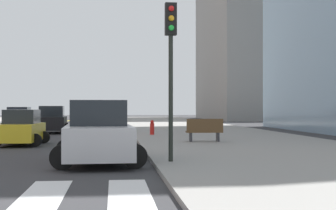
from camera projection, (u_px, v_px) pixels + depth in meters
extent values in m
cube|color=gray|center=(229.00, 140.00, 27.39)|extent=(10.00, 120.00, 0.15)
cube|color=silver|center=(43.00, 195.00, 10.65)|extent=(0.90, 4.00, 0.01)
cube|color=silver|center=(129.00, 193.00, 10.84)|extent=(0.90, 4.00, 0.01)
cube|color=yellow|center=(47.00, 127.00, 45.95)|extent=(0.16, 80.00, 0.01)
cube|color=gray|center=(268.00, 28.00, 76.52)|extent=(18.00, 24.00, 27.61)
cube|color=gold|center=(21.00, 132.00, 24.58)|extent=(1.87, 3.91, 0.83)
cube|color=#1E2328|center=(22.00, 117.00, 24.82)|extent=(1.53, 1.97, 0.70)
cylinder|color=black|center=(35.00, 140.00, 23.46)|extent=(0.63, 0.22, 0.62)
cylinder|color=black|center=(8.00, 137.00, 25.71)|extent=(0.63, 0.22, 0.62)
cylinder|color=black|center=(44.00, 137.00, 25.84)|extent=(0.63, 0.22, 0.62)
cube|color=#2D479E|center=(20.00, 121.00, 41.73)|extent=(1.90, 4.16, 0.89)
cube|color=#1E2328|center=(19.00, 112.00, 41.49)|extent=(1.59, 2.08, 0.75)
cylinder|color=black|center=(34.00, 125.00, 43.12)|extent=(0.67, 0.22, 0.67)
cylinder|color=black|center=(11.00, 125.00, 42.90)|extent=(0.67, 0.22, 0.67)
cylinder|color=black|center=(29.00, 126.00, 40.56)|extent=(0.67, 0.22, 0.67)
cylinder|color=black|center=(4.00, 126.00, 40.34)|extent=(0.67, 0.22, 0.67)
cube|color=black|center=(52.00, 123.00, 36.12)|extent=(2.13, 4.38, 0.92)
cube|color=#1E2328|center=(52.00, 111.00, 36.38)|extent=(1.73, 2.22, 0.78)
cylinder|color=black|center=(35.00, 129.00, 34.65)|extent=(0.71, 0.25, 0.70)
cylinder|color=black|center=(65.00, 129.00, 34.95)|extent=(0.71, 0.25, 0.70)
cylinder|color=black|center=(39.00, 127.00, 37.29)|extent=(0.71, 0.25, 0.70)
cylinder|color=black|center=(67.00, 127.00, 37.59)|extent=(0.71, 0.25, 0.70)
cube|color=red|center=(106.00, 117.00, 60.57)|extent=(2.06, 4.35, 0.92)
cube|color=#1E2328|center=(106.00, 110.00, 60.83)|extent=(1.70, 2.19, 0.78)
cylinder|color=black|center=(97.00, 120.00, 59.16)|extent=(0.70, 0.24, 0.70)
cylinder|color=black|center=(114.00, 120.00, 59.32)|extent=(0.70, 0.24, 0.70)
cylinder|color=black|center=(98.00, 119.00, 61.82)|extent=(0.70, 0.24, 0.70)
cylinder|color=black|center=(114.00, 119.00, 61.98)|extent=(0.70, 0.24, 0.70)
cube|color=#236B42|center=(107.00, 118.00, 53.11)|extent=(1.96, 4.32, 0.92)
cube|color=#1E2328|center=(107.00, 110.00, 53.37)|extent=(1.65, 2.16, 0.78)
cylinder|color=black|center=(97.00, 122.00, 51.67)|extent=(0.70, 0.23, 0.70)
cylinder|color=black|center=(116.00, 122.00, 51.89)|extent=(0.70, 0.23, 0.70)
cylinder|color=black|center=(98.00, 121.00, 54.33)|extent=(0.70, 0.23, 0.70)
cylinder|color=black|center=(116.00, 121.00, 54.55)|extent=(0.70, 0.23, 0.70)
cube|color=#B7B7BC|center=(98.00, 141.00, 16.48)|extent=(2.28, 4.70, 0.99)
cube|color=#1E2328|center=(98.00, 113.00, 16.76)|extent=(1.85, 2.38, 0.84)
cylinder|color=black|center=(62.00, 157.00, 14.91)|extent=(0.76, 0.27, 0.75)
cylinder|color=black|center=(135.00, 156.00, 15.22)|extent=(0.76, 0.27, 0.75)
cylinder|color=black|center=(67.00, 149.00, 17.74)|extent=(0.76, 0.27, 0.75)
cylinder|color=black|center=(128.00, 148.00, 18.06)|extent=(0.76, 0.27, 0.75)
cylinder|color=black|center=(171.00, 98.00, 15.88)|extent=(0.14, 0.14, 3.95)
cube|color=black|center=(171.00, 19.00, 15.89)|extent=(0.36, 0.28, 1.00)
sphere|color=red|center=(171.00, 8.00, 15.72)|extent=(0.18, 0.18, 0.18)
sphere|color=orange|center=(171.00, 18.00, 15.71)|extent=(0.18, 0.18, 0.18)
sphere|color=green|center=(171.00, 28.00, 15.71)|extent=(0.18, 0.18, 0.18)
cube|color=brown|center=(204.00, 132.00, 25.05)|extent=(1.81, 0.60, 0.08)
cube|color=brown|center=(205.00, 125.00, 24.81)|extent=(1.80, 0.10, 0.60)
cube|color=#2D2D33|center=(191.00, 137.00, 24.99)|extent=(0.11, 0.48, 0.44)
cube|color=#2D2D33|center=(218.00, 137.00, 25.10)|extent=(0.11, 0.48, 0.44)
cylinder|color=red|center=(152.00, 129.00, 31.29)|extent=(0.26, 0.26, 0.70)
sphere|color=red|center=(152.00, 122.00, 31.29)|extent=(0.22, 0.22, 0.22)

